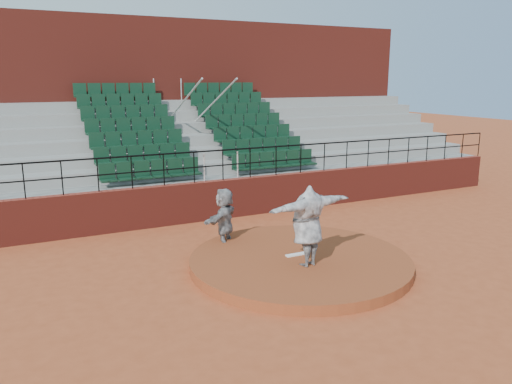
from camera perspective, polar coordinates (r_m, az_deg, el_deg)
ground at (r=12.69m, az=5.02°, el=-8.45°), size 90.00×90.00×0.00m
pitchers_mound at (r=12.64m, az=5.03°, el=-7.92°), size 5.50×5.50×0.25m
pitching_rubber at (r=12.71m, az=4.69°, el=-7.12°), size 0.60×0.15×0.03m
boundary_wall at (r=16.77m, az=-3.75°, el=-0.79°), size 24.00×0.30×1.30m
wall_railing at (r=16.50m, az=-3.82°, el=3.87°), size 24.04×0.05×1.03m
seating_deck at (r=19.98m, az=-7.78°, el=3.64°), size 24.00×5.97×4.63m
press_box_facade at (r=23.54m, az=-11.03°, el=10.06°), size 24.00×3.00×7.10m
pitcher at (r=11.78m, az=5.93°, el=-3.86°), size 2.47×1.06×1.95m
fielder at (r=13.65m, az=-3.64°, el=-3.09°), size 1.52×1.45×1.71m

